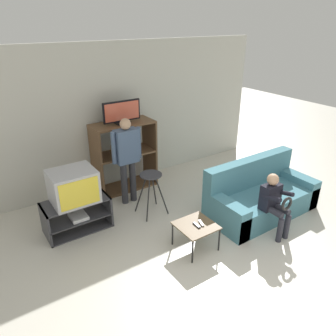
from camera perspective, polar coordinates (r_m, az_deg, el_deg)
The scene contains 13 objects.
ground_plane at distance 4.16m, azimuth 16.01°, elevation -21.62°, with size 18.00×18.00×0.00m, color beige.
wall_back at distance 6.10m, azimuth -9.40°, elevation 8.80°, with size 6.40×0.06×2.60m.
tv_stand at distance 5.14m, azimuth -15.55°, elevation -7.95°, with size 0.96×0.49×0.50m.
television_main at distance 4.90m, azimuth -16.18°, elevation -3.08°, with size 0.64×0.53×0.48m.
media_shelf at distance 6.03m, azimuth -7.62°, elevation 2.16°, with size 1.12×0.51×1.27m.
television_flat at distance 5.74m, azimuth -8.04°, elevation 9.48°, with size 0.69×0.20×0.40m.
folding_stool at distance 5.20m, azimuth -2.99°, elevation -2.43°, with size 0.43×0.39×0.71m.
snack_table at distance 4.56m, azimuth 4.88°, elevation -10.23°, with size 0.51×0.51×0.38m.
remote_control_black at distance 4.52m, azimuth 5.01°, elevation -9.87°, with size 0.04×0.14×0.02m, color #232328.
remote_control_white at distance 4.56m, azimuth 5.79°, elevation -9.52°, with size 0.04×0.14×0.02m, color gray.
couch at distance 5.58m, azimuth 15.64°, elevation -4.79°, with size 1.84×0.85×0.86m.
person_standing_adult at distance 5.43m, azimuth -7.16°, elevation 2.51°, with size 0.53×0.20×1.50m.
person_seated_child at distance 4.98m, azimuth 18.04°, elevation -5.39°, with size 0.33×0.43×0.94m.
Camera 1 is at (-2.40, -1.67, 2.95)m, focal length 35.00 mm.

